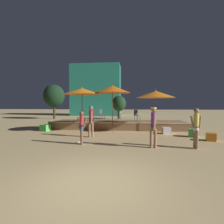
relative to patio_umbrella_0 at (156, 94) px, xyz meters
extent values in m
plane|color=tan|center=(-2.69, -8.40, -2.67)|extent=(120.00, 120.00, 0.00)
cube|color=olive|center=(-2.73, 1.84, -2.39)|extent=(10.74, 3.14, 0.55)
cube|color=#CCB793|center=(-2.73, 0.30, -2.08)|extent=(10.74, 0.12, 0.08)
cylinder|color=brown|center=(0.00, 0.00, -1.45)|extent=(0.05, 0.05, 2.43)
cone|color=orange|center=(0.00, 0.00, 0.00)|extent=(2.70, 2.70, 0.48)
sphere|color=orange|center=(0.00, 0.00, 0.28)|extent=(0.08, 0.08, 0.08)
cylinder|color=brown|center=(-5.24, -0.28, -1.32)|extent=(0.05, 0.05, 2.69)
cone|color=orange|center=(-5.24, -0.28, 0.24)|extent=(2.66, 2.66, 0.44)
sphere|color=orange|center=(-5.24, -0.28, 0.50)|extent=(0.08, 0.08, 0.08)
cylinder|color=brown|center=(-3.04, -0.12, -1.28)|extent=(0.05, 0.05, 2.78)
cone|color=orange|center=(-3.04, -0.12, 0.37)|extent=(2.56, 2.56, 0.51)
sphere|color=orange|center=(-3.04, -0.12, 0.66)|extent=(0.08, 0.08, 0.08)
cube|color=#4CC651|center=(2.04, -1.63, -2.43)|extent=(0.69, 0.69, 0.48)
cube|color=#4CC651|center=(-8.02, -0.33, -2.44)|extent=(0.71, 0.71, 0.47)
cube|color=orange|center=(2.57, -2.71, -2.46)|extent=(0.59, 0.59, 0.42)
cube|color=white|center=(0.63, -0.66, -2.45)|extent=(0.56, 0.56, 0.43)
cylinder|color=brown|center=(-4.17, -4.17, -2.29)|extent=(0.13, 0.13, 0.75)
cylinder|color=brown|center=(-4.14, -4.32, -2.29)|extent=(0.13, 0.13, 0.75)
cylinder|color=#2D4C7F|center=(-4.15, -4.24, -1.84)|extent=(0.19, 0.19, 0.24)
cylinder|color=#B22D33|center=(-4.15, -4.24, -1.53)|extent=(0.19, 0.19, 0.57)
cylinder|color=brown|center=(-4.31, -4.28, -1.60)|extent=(0.13, 0.11, 0.51)
cylinder|color=brown|center=(-4.00, -4.20, -1.60)|extent=(0.23, 0.13, 0.51)
sphere|color=brown|center=(-4.15, -4.24, -1.14)|extent=(0.20, 0.20, 0.20)
cylinder|color=#997051|center=(1.14, -4.63, -2.25)|extent=(0.13, 0.13, 0.83)
cylinder|color=#997051|center=(1.12, -4.46, -2.25)|extent=(0.13, 0.13, 0.83)
cylinder|color=white|center=(1.13, -4.54, -1.76)|extent=(0.21, 0.21, 0.24)
cylinder|color=#D8D14C|center=(1.13, -4.54, -1.42)|extent=(0.21, 0.21, 0.64)
cylinder|color=#997051|center=(1.31, -4.52, -1.49)|extent=(0.13, 0.09, 0.57)
cylinder|color=#997051|center=(0.96, -4.56, -1.49)|extent=(0.21, 0.10, 0.57)
sphere|color=#997051|center=(1.13, -4.54, -0.99)|extent=(0.23, 0.23, 0.23)
cylinder|color=#997051|center=(-0.83, -4.61, -2.24)|extent=(0.13, 0.13, 0.86)
cylinder|color=#997051|center=(-0.64, -4.60, -2.24)|extent=(0.13, 0.13, 0.86)
cylinder|color=#72664C|center=(-0.73, -4.61, -1.73)|extent=(0.22, 0.22, 0.24)
cylinder|color=purple|center=(-0.73, -4.61, -1.38)|extent=(0.22, 0.22, 0.66)
cylinder|color=#997051|center=(-0.72, -4.79, -1.45)|extent=(0.09, 0.16, 0.59)
cylinder|color=#997051|center=(-0.75, -4.43, -1.45)|extent=(0.09, 0.16, 0.59)
sphere|color=#997051|center=(-0.73, -4.61, -0.94)|extent=(0.23, 0.23, 0.23)
cylinder|color=#D8D14C|center=(-0.73, -4.61, -0.86)|extent=(0.26, 0.26, 0.07)
cylinder|color=#997051|center=(-4.20, -2.39, -2.24)|extent=(0.13, 0.13, 0.87)
cylinder|color=#997051|center=(-4.03, -2.33, -2.24)|extent=(0.13, 0.13, 0.87)
cylinder|color=#72664C|center=(-4.12, -2.36, -1.72)|extent=(0.22, 0.22, 0.24)
cylinder|color=#B22D33|center=(-4.12, -2.36, -1.37)|extent=(0.22, 0.22, 0.66)
cylinder|color=#997051|center=(-4.06, -2.54, -1.44)|extent=(0.14, 0.22, 0.59)
cylinder|color=#997051|center=(-4.18, -2.19, -1.44)|extent=(0.11, 0.14, 0.59)
sphere|color=#997051|center=(-4.12, -2.36, -0.92)|extent=(0.24, 0.24, 0.24)
cylinder|color=teal|center=(-4.12, -2.36, -0.85)|extent=(0.26, 0.26, 0.07)
cylinder|color=#47474C|center=(-4.21, 2.37, -1.81)|extent=(0.02, 0.02, 0.45)
cylinder|color=#47474C|center=(-4.04, 2.62, -1.81)|extent=(0.02, 0.02, 0.45)
cylinder|color=#47474C|center=(-4.46, 2.54, -1.81)|extent=(0.02, 0.02, 0.45)
cylinder|color=#47474C|center=(-4.29, 2.79, -1.81)|extent=(0.02, 0.02, 0.45)
cylinder|color=#47474C|center=(-4.25, 2.58, -1.59)|extent=(0.40, 0.40, 0.02)
cube|color=#47474C|center=(-4.39, 2.68, -1.36)|extent=(0.23, 0.32, 0.45)
cylinder|color=#2D3338|center=(-1.25, 1.07, -1.81)|extent=(0.02, 0.02, 0.45)
cylinder|color=#2D3338|center=(-1.02, 1.26, -1.81)|extent=(0.02, 0.02, 0.45)
cylinder|color=#2D3338|center=(-1.44, 1.30, -1.81)|extent=(0.02, 0.02, 0.45)
cylinder|color=#2D3338|center=(-1.21, 1.49, -1.81)|extent=(0.02, 0.02, 0.45)
cylinder|color=#2D3338|center=(-1.23, 1.28, -1.59)|extent=(0.40, 0.40, 0.02)
cube|color=#2D3338|center=(-1.34, 1.41, -1.36)|extent=(0.30, 0.25, 0.45)
cylinder|color=#2D3338|center=(-4.82, 1.59, -1.81)|extent=(0.02, 0.02, 0.45)
cylinder|color=#2D3338|center=(-4.60, 1.79, -1.81)|extent=(0.02, 0.02, 0.45)
cylinder|color=#2D3338|center=(-5.03, 1.81, -1.81)|extent=(0.02, 0.02, 0.45)
cylinder|color=#2D3338|center=(-4.81, 2.01, -1.81)|extent=(0.02, 0.02, 0.45)
cylinder|color=#2D3338|center=(-4.81, 1.80, -1.59)|extent=(0.40, 0.40, 0.02)
cube|color=#2D3338|center=(-4.93, 1.92, -1.36)|extent=(0.29, 0.27, 0.45)
cylinder|color=#2D3338|center=(-2.58, 2.27, -1.81)|extent=(0.02, 0.02, 0.45)
cylinder|color=#2D3338|center=(-2.59, 2.57, -1.81)|extent=(0.02, 0.02, 0.45)
cylinder|color=#2D3338|center=(-2.88, 2.25, -1.81)|extent=(0.02, 0.02, 0.45)
cylinder|color=#2D3338|center=(-2.89, 2.55, -1.81)|extent=(0.02, 0.02, 0.45)
cylinder|color=#2D3338|center=(-2.74, 2.41, -1.59)|extent=(0.40, 0.40, 0.02)
cube|color=#2D3338|center=(-2.91, 2.40, -1.36)|extent=(0.04, 0.36, 0.45)
cylinder|color=white|center=(-4.45, -3.83, -2.65)|extent=(0.23, 0.23, 0.03)
cylinder|color=#3D2B1C|center=(-3.28, 10.57, -2.05)|extent=(0.28, 0.28, 1.23)
ellipsoid|color=#19381E|center=(-3.28, 10.57, -0.60)|extent=(1.85, 1.85, 2.04)
cylinder|color=#3D2B1C|center=(-11.94, 9.86, -1.75)|extent=(0.28, 0.28, 1.84)
ellipsoid|color=black|center=(-11.94, 9.86, 0.42)|extent=(2.77, 2.77, 3.05)
cube|color=teal|center=(-7.78, 18.10, 1.72)|extent=(8.45, 4.29, 8.78)
camera|label=1|loc=(-1.77, -12.58, -0.69)|focal=28.00mm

